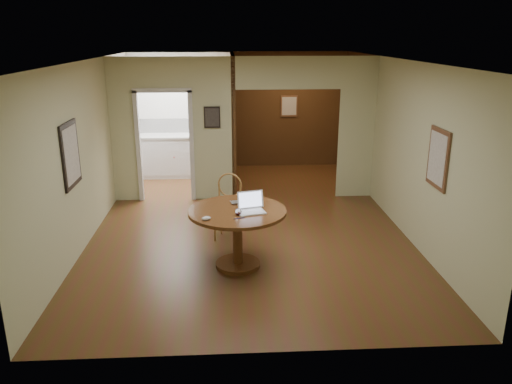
{
  "coord_description": "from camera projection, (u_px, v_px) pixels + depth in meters",
  "views": [
    {
      "loc": [
        -0.32,
        -6.81,
        3.09
      ],
      "look_at": [
        0.06,
        -0.2,
        0.98
      ],
      "focal_mm": 35.0,
      "sensor_mm": 36.0,
      "label": 1
    }
  ],
  "objects": [
    {
      "name": "wine_glass",
      "position": [
        238.0,
        212.0,
        6.49
      ],
      "size": [
        0.09,
        0.09,
        0.1
      ],
      "primitive_type": null,
      "color": "white",
      "rests_on": "dining_table"
    },
    {
      "name": "closed_laptop",
      "position": [
        243.0,
        203.0,
        6.92
      ],
      "size": [
        0.37,
        0.28,
        0.03
      ],
      "primitive_type": "imported",
      "rotation": [
        0.0,
        0.0,
        0.23
      ],
      "color": "#AAAAAF",
      "rests_on": "dining_table"
    },
    {
      "name": "kitchen_cabinet",
      "position": [
        182.0,
        155.0,
        11.21
      ],
      "size": [
        2.06,
        0.6,
        0.94
      ],
      "color": "silver",
      "rests_on": "ground"
    },
    {
      "name": "room_shell",
      "position": [
        220.0,
        128.0,
        9.97
      ],
      "size": [
        5.2,
        7.5,
        5.0
      ],
      "color": "white",
      "rests_on": "ground"
    },
    {
      "name": "mouse",
      "position": [
        206.0,
        218.0,
        6.31
      ],
      "size": [
        0.13,
        0.1,
        0.05
      ],
      "primitive_type": "ellipsoid",
      "rotation": [
        0.0,
        0.0,
        0.3
      ],
      "color": "silver",
      "rests_on": "dining_table"
    },
    {
      "name": "chair",
      "position": [
        228.0,
        203.0,
        7.77
      ],
      "size": [
        0.55,
        0.55,
        1.03
      ],
      "rotation": [
        0.0,
        0.0,
        -0.32
      ],
      "color": "olive",
      "rests_on": "ground"
    },
    {
      "name": "grocery_bag",
      "position": [
        206.0,
        128.0,
        11.05
      ],
      "size": [
        0.37,
        0.35,
        0.3
      ],
      "primitive_type": "ellipsoid",
      "rotation": [
        0.0,
        0.0,
        0.34
      ],
      "color": "beige",
      "rests_on": "kitchen_cabinet"
    },
    {
      "name": "floor",
      "position": [
        251.0,
        250.0,
        7.43
      ],
      "size": [
        5.0,
        5.0,
        0.0
      ],
      "primitive_type": "plane",
      "color": "#4D3516",
      "rests_on": "ground"
    },
    {
      "name": "dining_table",
      "position": [
        237.0,
        225.0,
        6.76
      ],
      "size": [
        1.33,
        1.33,
        0.83
      ],
      "rotation": [
        0.0,
        0.0,
        -0.18
      ],
      "color": "brown",
      "rests_on": "ground"
    },
    {
      "name": "open_laptop",
      "position": [
        251.0,
        206.0,
        6.63
      ],
      "size": [
        0.41,
        0.39,
        0.25
      ],
      "rotation": [
        0.0,
        0.0,
        0.25
      ],
      "color": "silver",
      "rests_on": "dining_table"
    },
    {
      "name": "pen",
      "position": [
        239.0,
        218.0,
        6.37
      ],
      "size": [
        0.14,
        0.05,
        0.01
      ],
      "primitive_type": "cylinder",
      "rotation": [
        0.0,
        1.57,
        0.28
      ],
      "color": "navy",
      "rests_on": "dining_table"
    }
  ]
}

